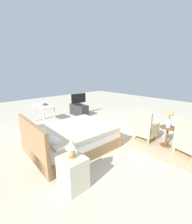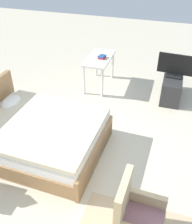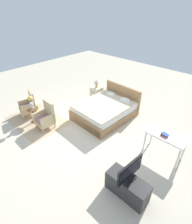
% 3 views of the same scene
% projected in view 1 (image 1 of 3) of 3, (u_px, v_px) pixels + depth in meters
% --- Properties ---
extents(ground_plane, '(16.00, 16.00, 0.00)m').
position_uv_depth(ground_plane, '(98.00, 134.00, 4.88)').
color(ground_plane, beige).
extents(floor_rug, '(2.10, 1.50, 0.01)m').
position_uv_depth(floor_rug, '(165.00, 146.00, 4.09)').
color(floor_rug, tan).
rests_on(floor_rug, ground_plane).
extents(bed, '(1.70, 2.15, 0.96)m').
position_uv_depth(bed, '(71.00, 138.00, 3.91)').
color(bed, '#997047').
rests_on(bed, ground_plane).
extents(armchair_by_window_left, '(0.67, 0.67, 0.92)m').
position_uv_depth(armchair_by_window_left, '(189.00, 141.00, 3.56)').
color(armchair_by_window_left, '#CCB284').
rests_on(armchair_by_window_left, floor_rug).
extents(armchair_by_window_right, '(0.56, 0.56, 0.92)m').
position_uv_depth(armchair_by_window_right, '(145.00, 128.00, 4.36)').
color(armchair_by_window_right, '#CCB284').
rests_on(armchair_by_window_right, floor_rug).
extents(side_table, '(0.40, 0.40, 0.55)m').
position_uv_depth(side_table, '(167.00, 134.00, 4.04)').
color(side_table, brown).
rests_on(side_table, ground_plane).
extents(flower_vase, '(0.17, 0.17, 0.48)m').
position_uv_depth(flower_vase, '(169.00, 117.00, 3.91)').
color(flower_vase, silver).
rests_on(flower_vase, side_table).
extents(nightstand, '(0.44, 0.41, 0.59)m').
position_uv_depth(nightstand, '(73.00, 173.00, 2.59)').
color(nightstand, beige).
rests_on(nightstand, ground_plane).
extents(table_lamp, '(0.22, 0.22, 0.33)m').
position_uv_depth(table_lamp, '(72.00, 146.00, 2.45)').
color(table_lamp, tan).
rests_on(table_lamp, nightstand).
extents(tv_stand, '(0.96, 0.40, 0.50)m').
position_uv_depth(tv_stand, '(79.00, 110.00, 6.95)').
color(tv_stand, '#2D2D2D').
rests_on(tv_stand, ground_plane).
extents(tv_flatscreen, '(0.22, 0.74, 0.51)m').
position_uv_depth(tv_flatscreen, '(79.00, 99.00, 6.81)').
color(tv_flatscreen, black).
rests_on(tv_flatscreen, tv_stand).
extents(vanity_desk, '(1.04, 0.52, 0.72)m').
position_uv_depth(vanity_desk, '(43.00, 108.00, 5.77)').
color(vanity_desk, silver).
rests_on(vanity_desk, ground_plane).
extents(book_stack, '(0.21, 0.17, 0.06)m').
position_uv_depth(book_stack, '(45.00, 104.00, 5.76)').
color(book_stack, '#AD2823').
rests_on(book_stack, vanity_desk).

